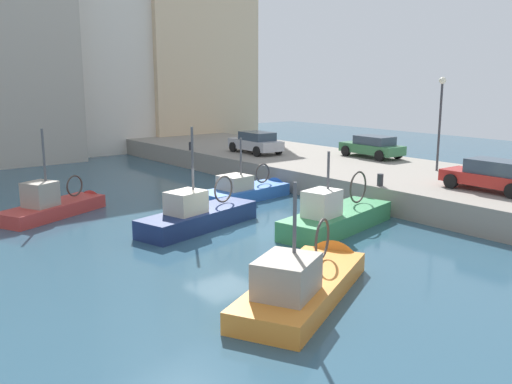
% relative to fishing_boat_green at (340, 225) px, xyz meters
% --- Properties ---
extents(water_surface, '(80.00, 80.00, 0.00)m').
position_rel_fishing_boat_green_xyz_m(water_surface, '(-3.84, 2.89, -0.13)').
color(water_surface, '#2D5166').
rests_on(water_surface, ground).
extents(quay_wall, '(9.00, 56.00, 1.20)m').
position_rel_fishing_boat_green_xyz_m(quay_wall, '(7.66, 2.89, 0.47)').
color(quay_wall, gray).
rests_on(quay_wall, ground).
extents(fishing_boat_green, '(6.90, 3.11, 4.07)m').
position_rel_fishing_boat_green_xyz_m(fishing_boat_green, '(0.00, 0.00, 0.00)').
color(fishing_boat_green, '#388951').
rests_on(fishing_boat_green, ground).
extents(fishing_boat_orange, '(6.87, 4.74, 4.32)m').
position_rel_fishing_boat_green_xyz_m(fishing_boat_orange, '(-5.94, -4.25, 0.02)').
color(fishing_boat_orange, orange).
rests_on(fishing_boat_orange, ground).
extents(fishing_boat_red, '(5.90, 3.83, 4.62)m').
position_rel_fishing_boat_green_xyz_m(fishing_boat_red, '(-8.12, 9.48, 0.02)').
color(fishing_boat_red, '#BC3833').
rests_on(fishing_boat_red, ground).
extents(fishing_boat_navy, '(6.53, 3.04, 4.89)m').
position_rel_fishing_boat_green_xyz_m(fishing_boat_navy, '(-4.19, 3.70, 0.01)').
color(fishing_boat_navy, navy).
rests_on(fishing_boat_navy, ground).
extents(fishing_boat_blue, '(5.92, 2.37, 3.92)m').
position_rel_fishing_boat_green_xyz_m(fishing_boat_blue, '(0.62, 6.85, -0.02)').
color(fishing_boat_blue, '#2D60B7').
rests_on(fishing_boat_blue, ground).
extents(parked_car_red, '(1.86, 4.15, 1.38)m').
position_rel_fishing_boat_green_xyz_m(parked_car_red, '(6.30, -2.90, 1.77)').
color(parked_car_red, red).
rests_on(parked_car_red, quay_wall).
extents(parked_car_silver, '(2.05, 4.06, 1.38)m').
position_rel_fishing_boat_green_xyz_m(parked_car_silver, '(5.98, 13.00, 1.78)').
color(parked_car_silver, '#B7B7BC').
rests_on(parked_car_silver, quay_wall).
extents(parked_car_green, '(1.97, 4.09, 1.33)m').
position_rel_fishing_boat_green_xyz_m(parked_car_green, '(10.31, 7.05, 1.75)').
color(parked_car_green, '#387547').
rests_on(parked_car_green, quay_wall).
extents(mooring_bollard_mid, '(0.28, 0.28, 0.55)m').
position_rel_fishing_boat_green_xyz_m(mooring_bollard_mid, '(3.51, 0.89, 1.35)').
color(mooring_bollard_mid, '#2D2D33').
rests_on(mooring_bollard_mid, quay_wall).
extents(mooring_bollard_north, '(0.28, 0.28, 0.55)m').
position_rel_fishing_boat_green_xyz_m(mooring_bollard_north, '(3.51, 16.89, 1.35)').
color(mooring_bollard_north, '#2D2D33').
rests_on(mooring_bollard_north, quay_wall).
extents(quay_streetlamp, '(0.36, 0.36, 4.83)m').
position_rel_fishing_boat_green_xyz_m(quay_streetlamp, '(9.16, 1.73, 4.32)').
color(quay_streetlamp, '#38383D').
rests_on(quay_streetlamp, quay_wall).
extents(waterfront_building_west_mid, '(10.71, 6.76, 17.78)m').
position_rel_fishing_boat_green_xyz_m(waterfront_building_west_mid, '(10.97, 28.61, 8.78)').
color(waterfront_building_west_mid, beige).
rests_on(waterfront_building_west_mid, ground).
extents(waterfront_building_east, '(7.88, 6.31, 18.91)m').
position_rel_fishing_boat_green_xyz_m(waterfront_building_east, '(3.51, 28.96, 9.35)').
color(waterfront_building_east, silver).
rests_on(waterfront_building_east, ground).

